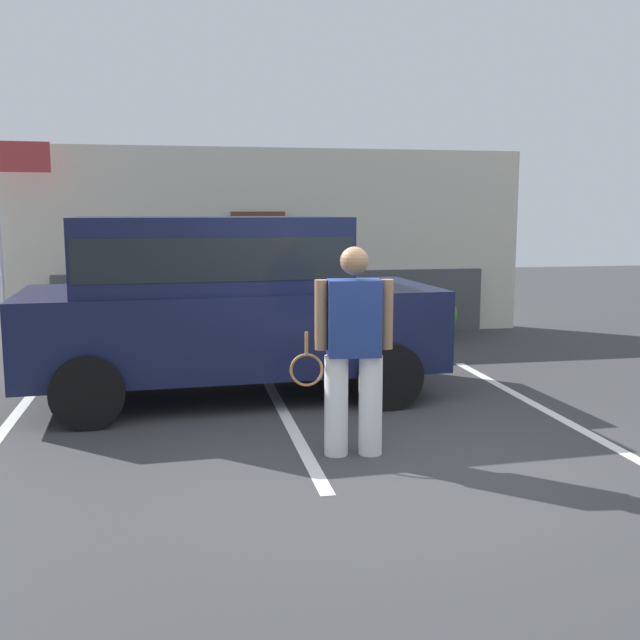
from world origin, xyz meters
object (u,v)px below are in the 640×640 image
object	(u,v)px
parked_suv	(223,297)
potted_plant_secondary	(442,317)
tennis_player_man	(353,349)
potted_plant_by_porch	(402,318)
flag_pole	(11,205)

from	to	relation	value
parked_suv	potted_plant_secondary	distance (m)	4.93
tennis_player_man	potted_plant_by_porch	xyz separation A→B (m)	(2.04, 5.14, -0.52)
parked_suv	tennis_player_man	world-z (taller)	parked_suv
tennis_player_man	potted_plant_secondary	bearing A→B (deg)	-110.27
potted_plant_by_porch	flag_pole	xyz separation A→B (m)	(-5.91, 0.58, 1.78)
parked_suv	flag_pole	world-z (taller)	flag_pole
tennis_player_man	flag_pole	distance (m)	7.02
potted_plant_by_porch	flag_pole	size ratio (longest dim) A/B	0.24
parked_suv	flag_pole	size ratio (longest dim) A/B	1.47
potted_plant_secondary	flag_pole	size ratio (longest dim) A/B	0.21
potted_plant_by_porch	tennis_player_man	bearing A→B (deg)	-111.61
parked_suv	potted_plant_secondary	world-z (taller)	parked_suv
tennis_player_man	potted_plant_by_porch	bearing A→B (deg)	-104.44
parked_suv	potted_plant_by_porch	bearing A→B (deg)	40.90
potted_plant_by_porch	potted_plant_secondary	size ratio (longest dim) A/B	1.10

